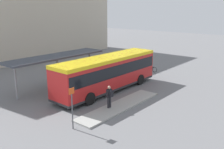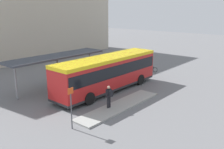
{
  "view_description": "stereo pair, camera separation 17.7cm",
  "coord_description": "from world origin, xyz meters",
  "px_view_note": "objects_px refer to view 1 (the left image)",
  "views": [
    {
      "loc": [
        -17.1,
        -14.73,
        7.62
      ],
      "look_at": [
        0.59,
        0.0,
        1.49
      ],
      "focal_mm": 40.0,
      "sensor_mm": 36.0,
      "label": 1
    },
    {
      "loc": [
        -16.99,
        -14.86,
        7.62
      ],
      "look_at": [
        0.59,
        0.0,
        1.49
      ],
      "focal_mm": 40.0,
      "sensor_mm": 36.0,
      "label": 2
    }
  ],
  "objects_px": {
    "pedestrian_waiting": "(110,95)",
    "bicycle_blue": "(146,68)",
    "platform_sign": "(72,107)",
    "city_bus": "(108,71)",
    "bicycle_black": "(152,69)"
  },
  "relations": [
    {
      "from": "platform_sign",
      "to": "pedestrian_waiting",
      "type": "bearing_deg",
      "value": 4.01
    },
    {
      "from": "bicycle_black",
      "to": "pedestrian_waiting",
      "type": "bearing_deg",
      "value": 109.61
    },
    {
      "from": "city_bus",
      "to": "bicycle_blue",
      "type": "distance_m",
      "value": 9.42
    },
    {
      "from": "city_bus",
      "to": "bicycle_blue",
      "type": "relative_size",
      "value": 7.16
    },
    {
      "from": "platform_sign",
      "to": "bicycle_blue",
      "type": "bearing_deg",
      "value": 16.43
    },
    {
      "from": "city_bus",
      "to": "bicycle_black",
      "type": "relative_size",
      "value": 7.69
    },
    {
      "from": "city_bus",
      "to": "pedestrian_waiting",
      "type": "relative_size",
      "value": 6.68
    },
    {
      "from": "bicycle_black",
      "to": "bicycle_blue",
      "type": "relative_size",
      "value": 0.93
    },
    {
      "from": "city_bus",
      "to": "pedestrian_waiting",
      "type": "distance_m",
      "value": 4.56
    },
    {
      "from": "platform_sign",
      "to": "city_bus",
      "type": "bearing_deg",
      "value": 24.14
    },
    {
      "from": "pedestrian_waiting",
      "to": "bicycle_black",
      "type": "distance_m",
      "value": 12.99
    },
    {
      "from": "bicycle_black",
      "to": "platform_sign",
      "type": "xyz_separation_m",
      "value": [
        -16.45,
        -3.99,
        1.22
      ]
    },
    {
      "from": "bicycle_blue",
      "to": "platform_sign",
      "type": "xyz_separation_m",
      "value": [
        -16.51,
        -4.87,
        1.2
      ]
    },
    {
      "from": "pedestrian_waiting",
      "to": "bicycle_blue",
      "type": "xyz_separation_m",
      "value": [
        12.49,
        4.59,
        -0.77
      ]
    },
    {
      "from": "bicycle_black",
      "to": "bicycle_blue",
      "type": "distance_m",
      "value": 0.88
    }
  ]
}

